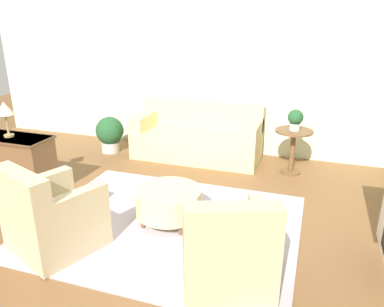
{
  "coord_description": "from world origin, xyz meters",
  "views": [
    {
      "loc": [
        1.56,
        -3.65,
        2.37
      ],
      "look_at": [
        0.15,
        0.55,
        0.75
      ],
      "focal_mm": 35.0,
      "sensor_mm": 36.0,
      "label": 1
    }
  ],
  "objects_px": {
    "couch": "(198,138)",
    "ottoman_table": "(169,201)",
    "dresser": "(14,164)",
    "potted_plant_on_side_table": "(295,119)",
    "side_table": "(293,144)",
    "armchair_right": "(227,253)",
    "armchair_left": "(51,219)",
    "potted_plant_floor": "(110,133)",
    "table_lamp": "(5,110)"
  },
  "relations": [
    {
      "from": "armchair_left",
      "to": "ottoman_table",
      "type": "relative_size",
      "value": 1.33
    },
    {
      "from": "potted_plant_floor",
      "to": "armchair_left",
      "type": "bearing_deg",
      "value": -70.96
    },
    {
      "from": "potted_plant_floor",
      "to": "potted_plant_on_side_table",
      "type": "bearing_deg",
      "value": 0.69
    },
    {
      "from": "couch",
      "to": "armchair_right",
      "type": "distance_m",
      "value": 3.47
    },
    {
      "from": "armchair_left",
      "to": "table_lamp",
      "type": "xyz_separation_m",
      "value": [
        -1.38,
        1.0,
        0.84
      ]
    },
    {
      "from": "armchair_right",
      "to": "dresser",
      "type": "bearing_deg",
      "value": 163.15
    },
    {
      "from": "armchair_right",
      "to": "ottoman_table",
      "type": "height_order",
      "value": "armchair_right"
    },
    {
      "from": "armchair_left",
      "to": "side_table",
      "type": "distance_m",
      "value": 3.75
    },
    {
      "from": "ottoman_table",
      "to": "table_lamp",
      "type": "bearing_deg",
      "value": 178.4
    },
    {
      "from": "potted_plant_floor",
      "to": "table_lamp",
      "type": "height_order",
      "value": "table_lamp"
    },
    {
      "from": "potted_plant_on_side_table",
      "to": "couch",
      "type": "bearing_deg",
      "value": 172.77
    },
    {
      "from": "couch",
      "to": "armchair_left",
      "type": "bearing_deg",
      "value": -100.49
    },
    {
      "from": "armchair_right",
      "to": "side_table",
      "type": "height_order",
      "value": "armchair_right"
    },
    {
      "from": "couch",
      "to": "table_lamp",
      "type": "distance_m",
      "value": 3.09
    },
    {
      "from": "dresser",
      "to": "potted_plant_on_side_table",
      "type": "xyz_separation_m",
      "value": [
        3.63,
        2.01,
        0.46
      ]
    },
    {
      "from": "armchair_left",
      "to": "ottoman_table",
      "type": "bearing_deg",
      "value": 44.09
    },
    {
      "from": "potted_plant_floor",
      "to": "table_lamp",
      "type": "distance_m",
      "value": 2.17
    },
    {
      "from": "ottoman_table",
      "to": "potted_plant_on_side_table",
      "type": "height_order",
      "value": "potted_plant_on_side_table"
    },
    {
      "from": "armchair_left",
      "to": "side_table",
      "type": "bearing_deg",
      "value": 53.23
    },
    {
      "from": "ottoman_table",
      "to": "table_lamp",
      "type": "xyz_separation_m",
      "value": [
        -2.34,
        0.07,
        0.93
      ]
    },
    {
      "from": "side_table",
      "to": "armchair_left",
      "type": "bearing_deg",
      "value": -126.77
    },
    {
      "from": "armchair_left",
      "to": "armchair_right",
      "type": "distance_m",
      "value": 1.91
    },
    {
      "from": "couch",
      "to": "potted_plant_floor",
      "type": "distance_m",
      "value": 1.64
    },
    {
      "from": "table_lamp",
      "to": "armchair_right",
      "type": "bearing_deg",
      "value": -16.85
    },
    {
      "from": "dresser",
      "to": "potted_plant_floor",
      "type": "bearing_deg",
      "value": 79.61
    },
    {
      "from": "armchair_left",
      "to": "potted_plant_on_side_table",
      "type": "height_order",
      "value": "potted_plant_on_side_table"
    },
    {
      "from": "potted_plant_on_side_table",
      "to": "table_lamp",
      "type": "bearing_deg",
      "value": -151.05
    },
    {
      "from": "dresser",
      "to": "potted_plant_floor",
      "type": "distance_m",
      "value": 2.0
    },
    {
      "from": "potted_plant_floor",
      "to": "dresser",
      "type": "bearing_deg",
      "value": -100.39
    },
    {
      "from": "armchair_right",
      "to": "potted_plant_on_side_table",
      "type": "relative_size",
      "value": 3.24
    },
    {
      "from": "ottoman_table",
      "to": "table_lamp",
      "type": "distance_m",
      "value": 2.52
    },
    {
      "from": "potted_plant_on_side_table",
      "to": "ottoman_table",
      "type": "bearing_deg",
      "value": -121.77
    },
    {
      "from": "potted_plant_floor",
      "to": "ottoman_table",
      "type": "bearing_deg",
      "value": -45.7
    },
    {
      "from": "couch",
      "to": "side_table",
      "type": "distance_m",
      "value": 1.67
    },
    {
      "from": "armchair_right",
      "to": "potted_plant_on_side_table",
      "type": "height_order",
      "value": "potted_plant_on_side_table"
    },
    {
      "from": "ottoman_table",
      "to": "potted_plant_floor",
      "type": "xyz_separation_m",
      "value": [
        -1.98,
        2.03,
        0.08
      ]
    },
    {
      "from": "dresser",
      "to": "armchair_right",
      "type": "bearing_deg",
      "value": -16.85
    },
    {
      "from": "potted_plant_floor",
      "to": "armchair_right",
      "type": "bearing_deg",
      "value": -45.34
    },
    {
      "from": "side_table",
      "to": "potted_plant_on_side_table",
      "type": "xyz_separation_m",
      "value": [
        0.0,
        -0.0,
        0.4
      ]
    },
    {
      "from": "ottoman_table",
      "to": "dresser",
      "type": "bearing_deg",
      "value": 178.4
    },
    {
      "from": "armchair_right",
      "to": "potted_plant_on_side_table",
      "type": "bearing_deg",
      "value": 83.57
    },
    {
      "from": "dresser",
      "to": "potted_plant_on_side_table",
      "type": "relative_size",
      "value": 3.49
    },
    {
      "from": "ottoman_table",
      "to": "side_table",
      "type": "distance_m",
      "value": 2.45
    },
    {
      "from": "potted_plant_on_side_table",
      "to": "potted_plant_floor",
      "type": "distance_m",
      "value": 3.31
    },
    {
      "from": "side_table",
      "to": "potted_plant_on_side_table",
      "type": "distance_m",
      "value": 0.4
    },
    {
      "from": "ottoman_table",
      "to": "potted_plant_floor",
      "type": "height_order",
      "value": "potted_plant_floor"
    },
    {
      "from": "side_table",
      "to": "table_lamp",
      "type": "bearing_deg",
      "value": -151.05
    },
    {
      "from": "dresser",
      "to": "potted_plant_on_side_table",
      "type": "bearing_deg",
      "value": 28.95
    },
    {
      "from": "ottoman_table",
      "to": "dresser",
      "type": "xyz_separation_m",
      "value": [
        -2.34,
        0.07,
        0.16
      ]
    },
    {
      "from": "couch",
      "to": "ottoman_table",
      "type": "relative_size",
      "value": 2.76
    }
  ]
}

